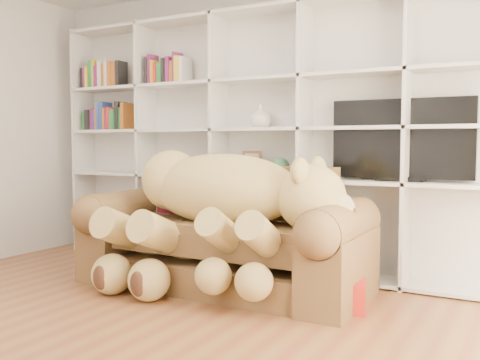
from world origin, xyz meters
The scene contains 14 objects.
floor centered at (0.00, 0.00, 0.00)m, with size 5.00×5.00×0.00m, color brown.
wall_back centered at (0.00, 2.50, 1.35)m, with size 5.00×0.02×2.70m, color silver.
bookshelf centered at (-0.24, 2.36, 1.31)m, with size 4.43×0.35×2.40m.
sofa centered at (0.01, 1.65, 0.37)m, with size 2.33×1.00×0.98m.
teddy_bear centered at (0.06, 1.46, 0.70)m, with size 1.93×1.01×1.12m.
throw_pillow centered at (-0.55, 1.81, 0.69)m, with size 0.39×0.13×0.39m, color #500D1E.
gift_box centered at (1.09, 1.49, 0.11)m, with size 0.27×0.25×0.21m, color red.
tv centered at (1.26, 2.35, 1.19)m, with size 1.13×0.18×0.67m.
picture_frame centered at (-0.08, 2.30, 0.99)m, with size 0.18×0.03×0.22m, color brown.
green_vase centered at (0.20, 2.30, 0.95)m, with size 0.18×0.18×0.18m, color #316140.
figurine_tall centered at (-0.89, 2.30, 0.94)m, with size 0.07×0.07×0.15m, color silver.
figurine_short centered at (-0.83, 2.30, 0.93)m, with size 0.07×0.07×0.13m, color silver.
snow_globe centered at (-0.72, 2.30, 0.92)m, with size 0.11×0.11×0.11m, color white.
shelf_vase centered at (0.00, 2.30, 1.42)m, with size 0.20×0.20×0.21m, color white.
Camera 1 is at (2.22, -2.08, 1.18)m, focal length 40.00 mm.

